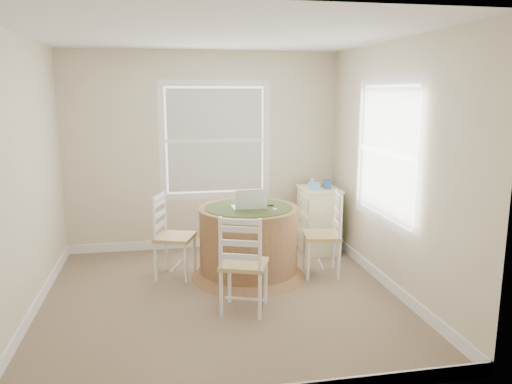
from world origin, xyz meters
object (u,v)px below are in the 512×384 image
object	(u,v)px
round_table	(249,239)
chair_right	(322,235)
laptop	(249,205)
chair_near	(244,264)
chair_left	(175,237)
corner_chest	(318,219)

from	to	relation	value
round_table	chair_right	distance (m)	0.83
laptop	chair_near	bearing A→B (deg)	74.53
chair_near	chair_right	bearing A→B (deg)	-121.81
chair_near	chair_right	xyz separation A→B (m)	(1.03, 0.79, 0.00)
chair_left	laptop	world-z (taller)	laptop
chair_right	chair_left	bearing A→B (deg)	-88.58
laptop	corner_chest	world-z (taller)	laptop
chair_right	chair_near	bearing A→B (deg)	-42.58
chair_left	round_table	bearing A→B (deg)	-79.35
chair_right	laptop	world-z (taller)	laptop
chair_left	chair_near	world-z (taller)	same
chair_left	corner_chest	size ratio (longest dim) A/B	1.12
chair_near	laptop	bearing A→B (deg)	-82.62
chair_right	round_table	bearing A→B (deg)	-88.36
chair_near	chair_left	bearing A→B (deg)	-38.66
round_table	chair_right	xyz separation A→B (m)	(0.83, -0.12, 0.04)
chair_near	chair_right	distance (m)	1.30
chair_left	laptop	size ratio (longest dim) A/B	2.61
laptop	corner_chest	size ratio (longest dim) A/B	0.43
chair_left	laptop	distance (m)	0.91
chair_left	corner_chest	bearing A→B (deg)	-52.06
chair_left	chair_near	size ratio (longest dim) A/B	1.00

